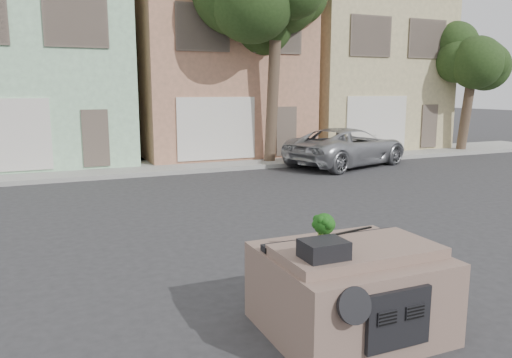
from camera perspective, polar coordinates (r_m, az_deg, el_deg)
ground_plane at (r=8.98m, az=-0.41°, el=-8.84°), size 120.00×120.00×0.00m
sidewalk at (r=18.83m, az=-13.00°, el=1.20°), size 40.00×3.00×0.15m
townhouse_mint at (r=22.33m, az=-24.39°, el=11.46°), size 7.20×8.20×7.55m
townhouse_tan at (r=23.50m, az=-5.38°, el=12.20°), size 7.20×8.20×7.55m
townhouse_beige at (r=26.80m, az=10.38°, el=11.82°), size 7.20×8.20×7.55m
silver_pickup at (r=19.80m, az=10.36°, el=1.50°), size 5.84×4.02×1.48m
tree_near at (r=19.53m, az=1.91°, el=14.05°), size 4.40×4.00×8.50m
tree_far at (r=25.41m, az=23.03°, el=9.54°), size 3.20×3.00×6.00m
car_dashboard at (r=6.31m, az=10.54°, el=-12.03°), size 2.00×1.80×1.12m
instrument_hump at (r=5.51m, az=7.75°, el=-7.96°), size 0.48×0.38×0.20m
wiper_arm at (r=6.57m, az=10.89°, el=-5.87°), size 0.69×0.15×0.02m
broccoli at (r=5.98m, az=7.77°, el=-5.60°), size 0.40×0.40×0.38m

